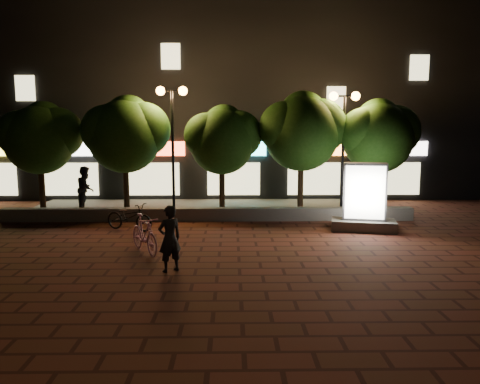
{
  "coord_description": "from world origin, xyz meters",
  "views": [
    {
      "loc": [
        0.93,
        -13.56,
        3.56
      ],
      "look_at": [
        1.19,
        1.5,
        1.47
      ],
      "focal_mm": 34.13,
      "sensor_mm": 36.0,
      "label": 1
    }
  ],
  "objects_px": {
    "tree_left": "(126,132)",
    "scooter_parked": "(129,217)",
    "tree_far_right": "(379,134)",
    "ad_kiosk": "(364,203)",
    "tree_mid": "(223,137)",
    "street_lamp_left": "(172,117)",
    "street_lamp_right": "(344,121)",
    "pedestrian": "(86,188)",
    "tree_far_left": "(41,135)",
    "scooter_pink": "(144,234)",
    "rider": "(170,239)",
    "tree_right": "(303,129)"
  },
  "relations": [
    {
      "from": "street_lamp_right",
      "to": "pedestrian",
      "type": "bearing_deg",
      "value": 176.27
    },
    {
      "from": "tree_left",
      "to": "scooter_parked",
      "type": "xyz_separation_m",
      "value": [
        0.74,
        -3.15,
        -2.96
      ]
    },
    {
      "from": "ad_kiosk",
      "to": "scooter_pink",
      "type": "bearing_deg",
      "value": -158.03
    },
    {
      "from": "tree_far_right",
      "to": "pedestrian",
      "type": "distance_m",
      "value": 12.63
    },
    {
      "from": "tree_far_left",
      "to": "scooter_pink",
      "type": "height_order",
      "value": "tree_far_left"
    },
    {
      "from": "tree_left",
      "to": "street_lamp_left",
      "type": "xyz_separation_m",
      "value": [
        1.95,
        -0.26,
        0.58
      ]
    },
    {
      "from": "tree_mid",
      "to": "pedestrian",
      "type": "relative_size",
      "value": 2.36
    },
    {
      "from": "tree_far_right",
      "to": "street_lamp_left",
      "type": "xyz_separation_m",
      "value": [
        -8.55,
        -0.26,
        0.66
      ]
    },
    {
      "from": "tree_left",
      "to": "tree_far_right",
      "type": "distance_m",
      "value": 10.5
    },
    {
      "from": "tree_left",
      "to": "pedestrian",
      "type": "xyz_separation_m",
      "value": [
        -1.91,
        0.44,
        -2.41
      ]
    },
    {
      "from": "tree_far_right",
      "to": "street_lamp_right",
      "type": "distance_m",
      "value": 1.66
    },
    {
      "from": "tree_far_right",
      "to": "ad_kiosk",
      "type": "relative_size",
      "value": 1.98
    },
    {
      "from": "tree_far_right",
      "to": "pedestrian",
      "type": "height_order",
      "value": "tree_far_right"
    },
    {
      "from": "street_lamp_left",
      "to": "scooter_parked",
      "type": "height_order",
      "value": "street_lamp_left"
    },
    {
      "from": "tree_far_left",
      "to": "ad_kiosk",
      "type": "distance_m",
      "value": 13.15
    },
    {
      "from": "street_lamp_left",
      "to": "scooter_parked",
      "type": "relative_size",
      "value": 2.78
    },
    {
      "from": "pedestrian",
      "to": "scooter_parked",
      "type": "bearing_deg",
      "value": -147.75
    },
    {
      "from": "street_lamp_right",
      "to": "tree_left",
      "type": "bearing_deg",
      "value": 178.32
    },
    {
      "from": "tree_left",
      "to": "scooter_parked",
      "type": "relative_size",
      "value": 2.62
    },
    {
      "from": "tree_far_left",
      "to": "ad_kiosk",
      "type": "bearing_deg",
      "value": -14.59
    },
    {
      "from": "ad_kiosk",
      "to": "scooter_parked",
      "type": "bearing_deg",
      "value": 179.23
    },
    {
      "from": "tree_left",
      "to": "rider",
      "type": "xyz_separation_m",
      "value": [
        2.81,
        -7.89,
        -2.6
      ]
    },
    {
      "from": "street_lamp_left",
      "to": "pedestrian",
      "type": "xyz_separation_m",
      "value": [
        -3.85,
        0.71,
        -2.99
      ]
    },
    {
      "from": "street_lamp_right",
      "to": "rider",
      "type": "distance_m",
      "value": 10.25
    },
    {
      "from": "tree_far_right",
      "to": "pedestrian",
      "type": "bearing_deg",
      "value": 177.95
    },
    {
      "from": "tree_far_right",
      "to": "scooter_parked",
      "type": "bearing_deg",
      "value": -162.12
    },
    {
      "from": "tree_far_right",
      "to": "ad_kiosk",
      "type": "xyz_separation_m",
      "value": [
        -1.48,
        -3.26,
        -2.4
      ]
    },
    {
      "from": "tree_far_right",
      "to": "street_lamp_left",
      "type": "height_order",
      "value": "street_lamp_left"
    },
    {
      "from": "street_lamp_left",
      "to": "rider",
      "type": "xyz_separation_m",
      "value": [
        0.86,
        -7.62,
        -3.18
      ]
    },
    {
      "from": "tree_far_left",
      "to": "rider",
      "type": "relative_size",
      "value": 2.74
    },
    {
      "from": "scooter_pink",
      "to": "street_lamp_left",
      "type": "bearing_deg",
      "value": 57.27
    },
    {
      "from": "scooter_pink",
      "to": "tree_left",
      "type": "bearing_deg",
      "value": 74.93
    },
    {
      "from": "tree_right",
      "to": "pedestrian",
      "type": "relative_size",
      "value": 2.65
    },
    {
      "from": "tree_right",
      "to": "ad_kiosk",
      "type": "distance_m",
      "value": 4.51
    },
    {
      "from": "tree_far_right",
      "to": "scooter_parked",
      "type": "distance_m",
      "value": 10.65
    },
    {
      "from": "tree_far_left",
      "to": "tree_far_right",
      "type": "xyz_separation_m",
      "value": [
        14.0,
        0.0,
        0.08
      ]
    },
    {
      "from": "tree_mid",
      "to": "ad_kiosk",
      "type": "bearing_deg",
      "value": -32.97
    },
    {
      "from": "scooter_parked",
      "to": "tree_mid",
      "type": "bearing_deg",
      "value": -22.53
    },
    {
      "from": "street_lamp_left",
      "to": "scooter_pink",
      "type": "relative_size",
      "value": 2.79
    },
    {
      "from": "tree_far_left",
      "to": "pedestrian",
      "type": "height_order",
      "value": "tree_far_left"
    },
    {
      "from": "tree_far_right",
      "to": "scooter_pink",
      "type": "height_order",
      "value": "tree_far_right"
    },
    {
      "from": "rider",
      "to": "tree_far_right",
      "type": "bearing_deg",
      "value": -168.22
    },
    {
      "from": "street_lamp_left",
      "to": "scooter_parked",
      "type": "xyz_separation_m",
      "value": [
        -1.21,
        -2.89,
        -3.54
      ]
    },
    {
      "from": "tree_mid",
      "to": "tree_far_right",
      "type": "relative_size",
      "value": 0.95
    },
    {
      "from": "street_lamp_right",
      "to": "tree_far_right",
      "type": "bearing_deg",
      "value": 9.61
    },
    {
      "from": "rider",
      "to": "tree_far_left",
      "type": "bearing_deg",
      "value": -85.28
    },
    {
      "from": "ad_kiosk",
      "to": "pedestrian",
      "type": "relative_size",
      "value": 1.26
    },
    {
      "from": "street_lamp_right",
      "to": "pedestrian",
      "type": "xyz_separation_m",
      "value": [
        -10.85,
        0.71,
        -2.86
      ]
    },
    {
      "from": "street_lamp_left",
      "to": "scooter_parked",
      "type": "distance_m",
      "value": 4.72
    },
    {
      "from": "street_lamp_right",
      "to": "pedestrian",
      "type": "relative_size",
      "value": 2.61
    }
  ]
}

